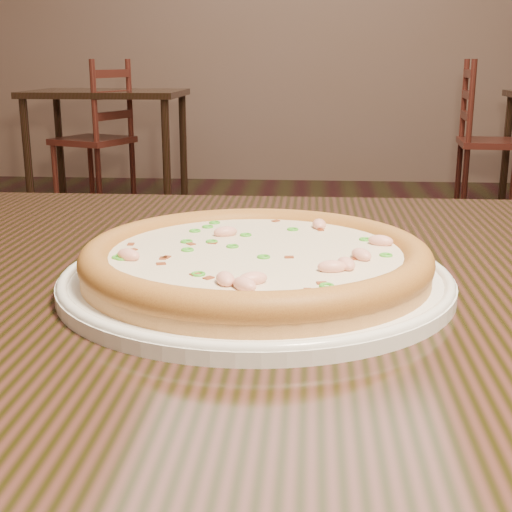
# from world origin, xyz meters

# --- Properties ---
(hero_table) EXTENTS (1.20, 0.80, 0.75)m
(hero_table) POSITION_xyz_m (0.15, -0.57, 0.65)
(hero_table) COLOR black
(hero_table) RESTS_ON ground
(plate) EXTENTS (0.36, 0.36, 0.02)m
(plate) POSITION_xyz_m (0.03, -0.62, 0.76)
(plate) COLOR white
(plate) RESTS_ON hero_table
(pizza) EXTENTS (0.32, 0.32, 0.03)m
(pizza) POSITION_xyz_m (0.03, -0.62, 0.78)
(pizza) COLOR tan
(pizza) RESTS_ON plate
(bg_table_left) EXTENTS (1.00, 0.70, 0.75)m
(bg_table_left) POSITION_xyz_m (-1.29, 3.48, 0.65)
(bg_table_left) COLOR black
(bg_table_left) RESTS_ON ground
(chair_b) EXTENTS (0.55, 0.55, 0.95)m
(chair_b) POSITION_xyz_m (-1.32, 3.37, 0.44)
(chair_b) COLOR #51201A
(chair_b) RESTS_ON ground
(chair_c) EXTENTS (0.45, 0.45, 0.95)m
(chair_c) POSITION_xyz_m (1.18, 3.46, 0.44)
(chair_c) COLOR #51201A
(chair_c) RESTS_ON ground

